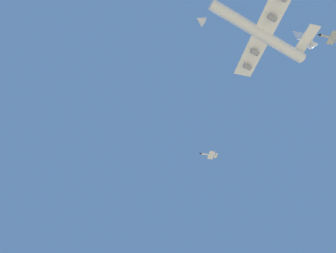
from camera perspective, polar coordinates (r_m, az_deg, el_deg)
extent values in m
cylinder|color=white|center=(167.43, 20.29, 19.68)|extent=(55.17, 49.85, 6.40)
cone|color=white|center=(158.21, 7.46, 23.24)|extent=(7.77, 7.87, 6.08)
cone|color=white|center=(184.05, 30.77, 16.01)|extent=(6.95, 6.44, 5.76)
cube|color=white|center=(167.33, 21.00, 19.31)|extent=(55.27, 41.27, 17.27)
cylinder|color=gray|center=(174.68, 17.91, 12.98)|extent=(5.73, 5.56, 3.00)
cylinder|color=gray|center=(169.77, 19.47, 15.89)|extent=(5.73, 5.56, 3.00)
cylinder|color=gray|center=(161.75, 23.00, 22.14)|extent=(5.73, 5.56, 3.00)
cube|color=white|center=(186.90, 28.38, 17.89)|extent=(7.28, 8.64, 10.19)
cube|color=white|center=(180.91, 29.05, 16.70)|extent=(21.74, 17.37, 6.63)
cylinder|color=#999EA3|center=(187.92, 33.41, 16.86)|extent=(8.27, 11.76, 1.50)
cone|color=black|center=(183.90, 31.54, 17.65)|extent=(2.34, 2.49, 1.50)
cube|color=#999EA3|center=(188.58, 33.80, 16.69)|extent=(9.11, 8.02, 0.24)
cylinder|color=silver|center=(200.42, 9.52, -6.46)|extent=(8.12, 11.84, 1.50)
cone|color=black|center=(198.51, 7.45, -6.19)|extent=(2.33, 2.49, 1.50)
cube|color=silver|center=(200.68, 9.94, -6.55)|extent=(9.12, 7.95, 0.24)
cube|color=silver|center=(203.49, 10.93, -6.31)|extent=(1.43, 2.15, 2.60)
cube|color=silver|center=(202.14, 11.01, -6.62)|extent=(5.13, 4.23, 0.20)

